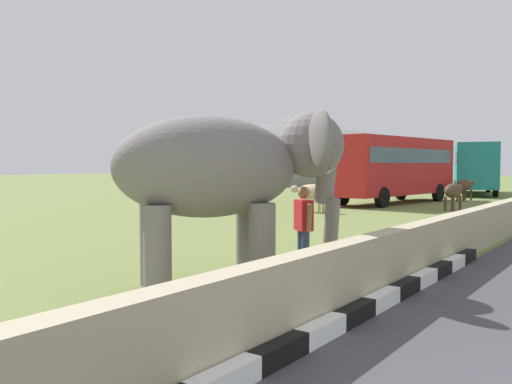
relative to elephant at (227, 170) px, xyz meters
name	(u,v)px	position (x,y,z in m)	size (l,w,h in m)	color
striped_curb	(253,366)	(-3.00, -2.72, -1.85)	(16.20, 0.20, 0.24)	white
barrier_parapet	(338,281)	(-0.65, -2.42, -1.47)	(28.00, 0.36, 1.00)	tan
elephant	(227,170)	(0.00, 0.00, 0.00)	(3.92, 3.71, 2.99)	slate
person_handler	(304,225)	(1.69, -0.50, -1.05)	(0.45, 0.58, 1.66)	navy
bus_red	(393,165)	(20.88, 5.29, 0.11)	(9.94, 3.71, 3.50)	#B21E1E
bus_teal	(474,165)	(33.06, 4.09, 0.11)	(10.31, 5.22, 3.50)	teal
cow_near	(453,191)	(17.97, 1.29, -1.10)	(1.90, 0.70, 1.23)	#473323
cow_mid	(312,192)	(13.37, 6.01, -1.10)	(0.64, 1.89, 1.23)	tan
cow_far	(465,186)	(25.36, 2.71, -1.10)	(1.93, 0.90, 1.23)	#473323
hill_east	(291,181)	(52.35, 31.34, -1.97)	(43.33, 34.66, 14.39)	slate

